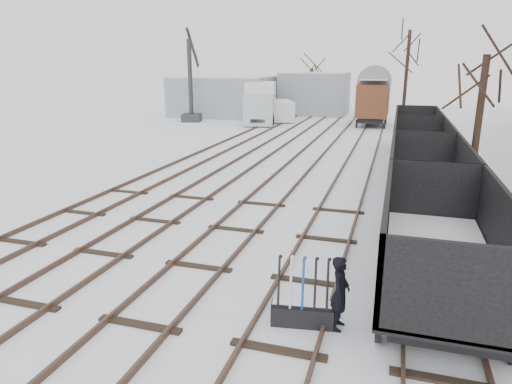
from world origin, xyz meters
TOP-DOWN VIEW (x-y plane):
  - ground at (0.00, 0.00)m, footprint 120.00×120.00m
  - tracks at (-0.00, 13.67)m, footprint 13.90×52.00m
  - shed_left at (-13.00, 36.00)m, footprint 10.00×8.00m
  - shed_right at (-4.00, 40.00)m, footprint 7.00×6.00m
  - ground_frame at (3.25, -1.93)m, footprint 1.35×0.61m
  - worker at (4.00, -1.83)m, footprint 0.41×0.60m
  - freight_wagon_a at (6.00, 0.03)m, footprint 2.59×6.49m
  - freight_wagon_b at (6.00, 6.43)m, footprint 2.59×6.49m
  - freight_wagon_c at (6.00, 12.83)m, footprint 2.59×6.49m
  - freight_wagon_d at (6.00, 19.23)m, footprint 2.59×6.49m
  - box_van_wagon at (2.67, 31.70)m, footprint 2.89×5.37m
  - lorry at (-7.58, 31.23)m, footprint 3.84×8.40m
  - panel_van at (-6.00, 32.69)m, footprint 3.61×4.88m
  - crane at (-14.04, 30.04)m, footprint 2.04×5.09m
  - tree_near at (8.08, 10.67)m, footprint 0.30×0.30m
  - tree_far_left at (-4.76, 42.00)m, footprint 0.30×0.30m
  - tree_far_right at (5.28, 33.24)m, footprint 0.30×0.30m

SIDE VIEW (x-z plane):
  - ground at x=0.00m, z-range 0.00..0.00m
  - tracks at x=0.00m, z-range -0.01..0.16m
  - ground_frame at x=3.25m, z-range -0.46..1.03m
  - worker at x=4.00m, z-range 0.00..1.59m
  - freight_wagon_a at x=6.00m, z-range -0.31..2.34m
  - freight_wagon_b at x=6.00m, z-range -0.31..2.34m
  - freight_wagon_c at x=6.00m, z-range -0.31..2.34m
  - freight_wagon_d at x=6.00m, z-range -0.31..2.34m
  - panel_van at x=-6.00m, z-range 0.04..2.01m
  - lorry at x=-7.58m, z-range 0.05..3.72m
  - shed_left at x=-13.00m, z-range 0.00..4.10m
  - crane at x=-14.04m, z-range -2.02..6.51m
  - shed_right at x=-4.00m, z-range 0.00..4.50m
  - box_van_wagon at x=2.67m, z-range 0.34..4.40m
  - tree_far_left at x=-4.76m, z-range 0.00..4.87m
  - tree_near at x=8.08m, z-range 0.00..5.70m
  - tree_far_right at x=5.28m, z-range 0.00..8.18m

